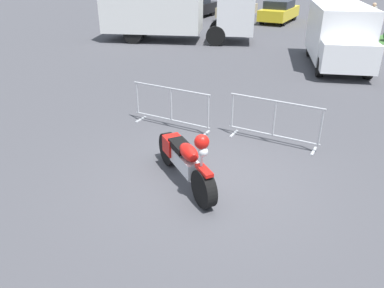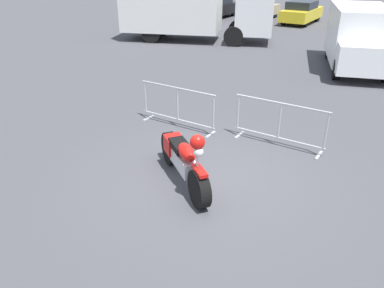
{
  "view_description": "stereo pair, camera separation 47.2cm",
  "coord_description": "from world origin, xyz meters",
  "px_view_note": "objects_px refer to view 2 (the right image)",
  "views": [
    {
      "loc": [
        1.94,
        -6.1,
        3.98
      ],
      "look_at": [
        -0.4,
        0.12,
        0.65
      ],
      "focal_mm": 35.0,
      "sensor_mm": 36.0,
      "label": 1
    },
    {
      "loc": [
        2.38,
        -5.92,
        3.98
      ],
      "look_at": [
        -0.4,
        0.12,
        0.65
      ],
      "focal_mm": 35.0,
      "sensor_mm": 36.0,
      "label": 2
    }
  ],
  "objects_px": {
    "parked_car_black": "(216,7)",
    "parked_car_tan": "(259,9)",
    "motorcycle": "(183,159)",
    "box_truck": "(188,8)",
    "delivery_van": "(359,36)",
    "parked_car_silver": "(178,6)",
    "parked_car_yellow": "(302,12)",
    "crowd_barrier_near": "(178,107)",
    "crowd_barrier_far": "(279,124)"
  },
  "relations": [
    {
      "from": "parked_car_black",
      "to": "parked_car_tan",
      "type": "distance_m",
      "value": 3.09
    },
    {
      "from": "motorcycle",
      "to": "box_truck",
      "type": "distance_m",
      "value": 14.04
    },
    {
      "from": "parked_car_black",
      "to": "parked_car_tan",
      "type": "xyz_separation_m",
      "value": [
        3.05,
        0.48,
        -0.05
      ]
    },
    {
      "from": "delivery_van",
      "to": "parked_car_silver",
      "type": "xyz_separation_m",
      "value": [
        -13.09,
        10.51,
        -0.53
      ]
    },
    {
      "from": "delivery_van",
      "to": "parked_car_black",
      "type": "height_order",
      "value": "delivery_van"
    },
    {
      "from": "parked_car_silver",
      "to": "parked_car_black",
      "type": "xyz_separation_m",
      "value": [
        3.05,
        0.12,
        0.03
      ]
    },
    {
      "from": "parked_car_silver",
      "to": "parked_car_yellow",
      "type": "bearing_deg",
      "value": -82.61
    },
    {
      "from": "box_truck",
      "to": "parked_car_black",
      "type": "distance_m",
      "value": 8.65
    },
    {
      "from": "crowd_barrier_near",
      "to": "parked_car_black",
      "type": "height_order",
      "value": "parked_car_black"
    },
    {
      "from": "motorcycle",
      "to": "box_truck",
      "type": "relative_size",
      "value": 0.23
    },
    {
      "from": "delivery_van",
      "to": "parked_car_silver",
      "type": "relative_size",
      "value": 1.22
    },
    {
      "from": "motorcycle",
      "to": "parked_car_yellow",
      "type": "relative_size",
      "value": 0.42
    },
    {
      "from": "box_truck",
      "to": "parked_car_tan",
      "type": "height_order",
      "value": "box_truck"
    },
    {
      "from": "crowd_barrier_near",
      "to": "parked_car_black",
      "type": "xyz_separation_m",
      "value": [
        -6.29,
        18.78,
        0.19
      ]
    },
    {
      "from": "crowd_barrier_far",
      "to": "box_truck",
      "type": "height_order",
      "value": "box_truck"
    },
    {
      "from": "motorcycle",
      "to": "delivery_van",
      "type": "relative_size",
      "value": 0.34
    },
    {
      "from": "motorcycle",
      "to": "crowd_barrier_near",
      "type": "distance_m",
      "value": 2.7
    },
    {
      "from": "motorcycle",
      "to": "box_truck",
      "type": "xyz_separation_m",
      "value": [
        -5.86,
        12.71,
        1.12
      ]
    },
    {
      "from": "parked_car_silver",
      "to": "box_truck",
      "type": "bearing_deg",
      "value": -142.86
    },
    {
      "from": "crowd_barrier_near",
      "to": "parked_car_silver",
      "type": "height_order",
      "value": "parked_car_silver"
    },
    {
      "from": "motorcycle",
      "to": "crowd_barrier_far",
      "type": "relative_size",
      "value": 0.83
    },
    {
      "from": "crowd_barrier_far",
      "to": "delivery_van",
      "type": "bearing_deg",
      "value": 81.99
    },
    {
      "from": "motorcycle",
      "to": "delivery_van",
      "type": "distance_m",
      "value": 10.82
    },
    {
      "from": "parked_car_yellow",
      "to": "parked_car_tan",
      "type": "bearing_deg",
      "value": 86.52
    },
    {
      "from": "parked_car_black",
      "to": "parked_car_tan",
      "type": "relative_size",
      "value": 1.07
    },
    {
      "from": "box_truck",
      "to": "motorcycle",
      "type": "bearing_deg",
      "value": -78.31
    },
    {
      "from": "crowd_barrier_near",
      "to": "parked_car_silver",
      "type": "bearing_deg",
      "value": 116.57
    },
    {
      "from": "delivery_van",
      "to": "parked_car_silver",
      "type": "distance_m",
      "value": 16.8
    },
    {
      "from": "crowd_barrier_far",
      "to": "parked_car_yellow",
      "type": "xyz_separation_m",
      "value": [
        -2.8,
        18.68,
        0.17
      ]
    },
    {
      "from": "crowd_barrier_near",
      "to": "crowd_barrier_far",
      "type": "distance_m",
      "value": 2.61
    },
    {
      "from": "crowd_barrier_far",
      "to": "crowd_barrier_near",
      "type": "bearing_deg",
      "value": 180.0
    },
    {
      "from": "delivery_van",
      "to": "parked_car_black",
      "type": "bearing_deg",
      "value": -147.57
    },
    {
      "from": "box_truck",
      "to": "parked_car_silver",
      "type": "bearing_deg",
      "value": 106.83
    },
    {
      "from": "parked_car_black",
      "to": "parked_car_yellow",
      "type": "bearing_deg",
      "value": -83.63
    },
    {
      "from": "box_truck",
      "to": "delivery_van",
      "type": "xyz_separation_m",
      "value": [
        8.31,
        -2.2,
        -0.39
      ]
    },
    {
      "from": "crowd_barrier_far",
      "to": "parked_car_black",
      "type": "relative_size",
      "value": 0.49
    },
    {
      "from": "crowd_barrier_far",
      "to": "parked_car_black",
      "type": "distance_m",
      "value": 20.78
    },
    {
      "from": "parked_car_black",
      "to": "crowd_barrier_near",
      "type": "bearing_deg",
      "value": -154.24
    },
    {
      "from": "crowd_barrier_far",
      "to": "parked_car_tan",
      "type": "distance_m",
      "value": 20.13
    },
    {
      "from": "parked_car_tan",
      "to": "delivery_van",
      "type": "bearing_deg",
      "value": -140.54
    },
    {
      "from": "crowd_barrier_far",
      "to": "parked_car_black",
      "type": "bearing_deg",
      "value": 115.35
    },
    {
      "from": "crowd_barrier_near",
      "to": "parked_car_tan",
      "type": "height_order",
      "value": "parked_car_tan"
    },
    {
      "from": "parked_car_silver",
      "to": "parked_car_black",
      "type": "bearing_deg",
      "value": -80.56
    },
    {
      "from": "box_truck",
      "to": "parked_car_silver",
      "type": "height_order",
      "value": "box_truck"
    },
    {
      "from": "parked_car_tan",
      "to": "parked_car_yellow",
      "type": "bearing_deg",
      "value": -93.48
    },
    {
      "from": "crowd_barrier_near",
      "to": "parked_car_silver",
      "type": "distance_m",
      "value": 20.86
    },
    {
      "from": "parked_car_black",
      "to": "parked_car_tan",
      "type": "bearing_deg",
      "value": -73.74
    },
    {
      "from": "crowd_barrier_far",
      "to": "parked_car_yellow",
      "type": "relative_size",
      "value": 0.5
    },
    {
      "from": "delivery_van",
      "to": "parked_car_tan",
      "type": "xyz_separation_m",
      "value": [
        -7.0,
        11.11,
        -0.55
      ]
    },
    {
      "from": "motorcycle",
      "to": "parked_car_black",
      "type": "bearing_deg",
      "value": 154.39
    }
  ]
}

